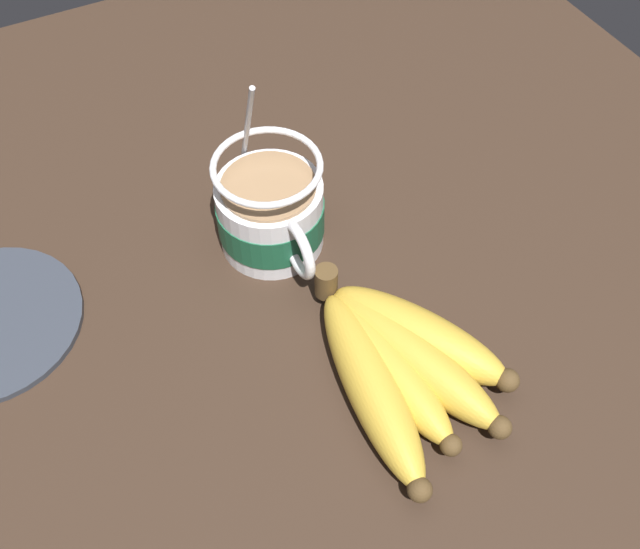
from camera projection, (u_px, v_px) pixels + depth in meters
The scene contains 3 objects.
table at pixel (275, 323), 63.41cm from camera, with size 107.81×107.81×3.00cm.
coffee_mug at pixel (271, 213), 64.05cm from camera, with size 16.05×9.79×16.60cm.
banana_bunch at pixel (398, 360), 57.00cm from camera, with size 20.77×14.66×4.41cm.
Camera 1 is at (32.78, -12.29, 54.70)cm, focal length 40.00 mm.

